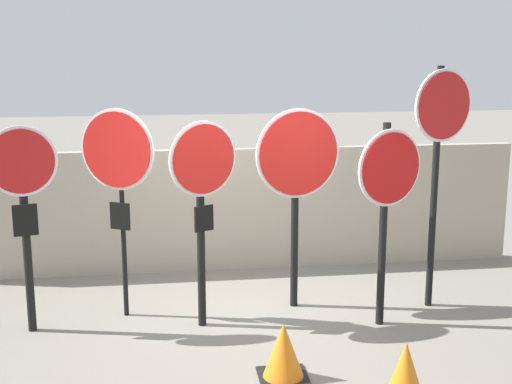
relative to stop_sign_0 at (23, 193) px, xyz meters
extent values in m
plane|color=gray|center=(2.19, 0.08, -1.42)|extent=(40.00, 40.00, 0.00)
cube|color=#A89E89|center=(2.19, 1.71, -0.65)|extent=(7.20, 0.12, 1.54)
cylinder|color=black|center=(-0.01, 0.04, -0.44)|extent=(0.08, 0.08, 1.96)
cylinder|color=white|center=(0.00, -0.02, 0.31)|extent=(0.67, 0.17, 0.68)
cylinder|color=red|center=(0.01, -0.04, 0.31)|extent=(0.61, 0.16, 0.62)
cube|color=black|center=(0.00, -0.02, -0.26)|extent=(0.23, 0.08, 0.31)
cylinder|color=black|center=(0.91, 0.32, -0.38)|extent=(0.05, 0.05, 2.09)
cylinder|color=white|center=(0.88, 0.28, 0.36)|extent=(0.74, 0.42, 0.83)
cylinder|color=red|center=(0.88, 0.26, 0.36)|extent=(0.69, 0.39, 0.77)
cube|color=black|center=(0.88, 0.28, -0.33)|extent=(0.21, 0.13, 0.28)
cylinder|color=black|center=(1.69, -0.05, -0.46)|extent=(0.08, 0.08, 1.92)
cylinder|color=white|center=(1.72, -0.11, 0.31)|extent=(0.67, 0.36, 0.74)
cylinder|color=red|center=(1.72, -0.12, 0.31)|extent=(0.61, 0.33, 0.68)
cube|color=black|center=(1.72, -0.11, -0.29)|extent=(0.19, 0.12, 0.26)
cylinder|color=black|center=(2.71, 0.35, -0.35)|extent=(0.08, 0.08, 2.15)
cylinder|color=white|center=(2.73, 0.29, 0.27)|extent=(0.92, 0.24, 0.94)
cylinder|color=red|center=(2.73, 0.27, 0.27)|extent=(0.86, 0.22, 0.88)
cylinder|color=black|center=(3.49, -0.26, -0.39)|extent=(0.08, 0.08, 2.07)
cylinder|color=white|center=(3.51, -0.32, 0.21)|extent=(0.71, 0.31, 0.76)
cylinder|color=red|center=(3.52, -0.34, 0.21)|extent=(0.66, 0.29, 0.70)
cylinder|color=black|center=(4.18, 0.16, -0.13)|extent=(0.07, 0.07, 2.59)
cylinder|color=white|center=(4.20, 0.10, 0.77)|extent=(0.71, 0.30, 0.75)
cylinder|color=red|center=(4.21, 0.09, 0.77)|extent=(0.65, 0.28, 0.69)
cube|color=black|center=(2.30, -1.31, -1.41)|extent=(0.42, 0.42, 0.02)
cone|color=orange|center=(2.30, -1.31, -1.16)|extent=(0.35, 0.35, 0.48)
cone|color=orange|center=(3.14, -2.00, -1.12)|extent=(0.37, 0.37, 0.57)
camera|label=1|loc=(1.30, -6.88, 1.46)|focal=50.00mm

